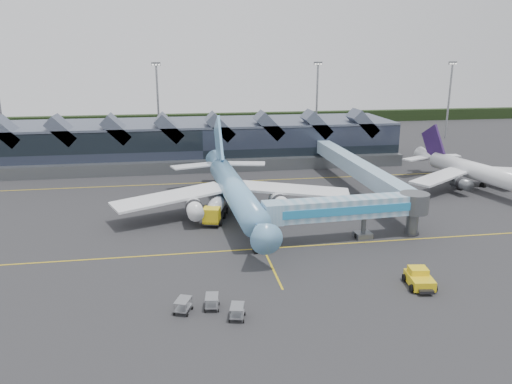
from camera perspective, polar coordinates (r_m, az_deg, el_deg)
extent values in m
plane|color=#262629|center=(73.71, -0.26, -4.17)|extent=(260.00, 260.00, 0.00)
cube|color=gold|center=(66.35, 0.85, -6.49)|extent=(120.00, 0.25, 0.01)
cube|color=gold|center=(100.25, -2.80, 1.21)|extent=(120.00, 0.25, 0.01)
cube|color=gold|center=(83.08, -1.35, -1.85)|extent=(0.25, 60.00, 0.01)
cube|color=black|center=(180.27, -5.87, 8.27)|extent=(260.00, 4.00, 4.00)
cube|color=black|center=(118.40, -6.37, 5.61)|extent=(90.00, 20.00, 9.00)
cube|color=#4D5566|center=(117.67, -6.44, 7.86)|extent=(90.00, 20.00, 0.60)
cube|color=#5A5E62|center=(108.26, -5.99, 2.94)|extent=(90.00, 2.50, 2.60)
cube|color=#4D5566|center=(115.69, -26.55, 6.23)|extent=(6.43, 6.00, 6.43)
cube|color=#4D5566|center=(112.95, -21.19, 6.63)|extent=(6.43, 6.00, 6.43)
cube|color=#4D5566|center=(111.23, -15.61, 6.98)|extent=(6.43, 6.00, 6.43)
cube|color=#4D5566|center=(110.58, -9.89, 7.28)|extent=(6.43, 6.00, 6.43)
cube|color=#4D5566|center=(111.03, -4.17, 7.50)|extent=(6.43, 6.00, 6.43)
cube|color=#4D5566|center=(112.55, 1.47, 7.65)|extent=(6.43, 6.00, 6.43)
cube|color=#4D5566|center=(115.11, 6.90, 7.72)|extent=(6.43, 6.00, 6.43)
cube|color=#4D5566|center=(118.63, 12.06, 7.73)|extent=(6.43, 6.00, 6.43)
cylinder|color=gray|center=(145.96, -27.20, 8.47)|extent=(0.56, 0.56, 22.00)
cylinder|color=gray|center=(141.21, -11.13, 9.70)|extent=(0.56, 0.56, 22.00)
cube|color=#5A5E62|center=(140.54, -11.37, 14.16)|extent=(2.40, 0.50, 0.90)
cylinder|color=gray|center=(146.98, 6.96, 10.10)|extent=(0.56, 0.56, 22.00)
cube|color=#5A5E62|center=(146.34, 7.11, 14.39)|extent=(2.40, 0.50, 0.90)
cylinder|color=gray|center=(161.00, 21.17, 9.66)|extent=(0.56, 0.56, 22.00)
cube|color=#5A5E62|center=(160.42, 21.57, 13.55)|extent=(2.40, 0.50, 0.90)
cylinder|color=#70A3E4|center=(77.62, -2.39, 0.10)|extent=(5.42, 31.69, 3.89)
cone|color=#70A3E4|center=(60.36, 0.62, -4.52)|extent=(4.15, 5.59, 3.89)
cube|color=black|center=(59.46, 0.77, -4.00)|extent=(1.49, 0.41, 0.48)
cone|color=#70A3E4|center=(96.14, -4.38, 3.30)|extent=(4.24, 7.39, 3.89)
cube|color=white|center=(78.09, -9.77, -0.55)|extent=(18.62, 11.75, 1.28)
cube|color=white|center=(81.23, 4.39, 0.28)|extent=(18.61, 10.29, 1.28)
cylinder|color=white|center=(75.14, -7.08, -1.86)|extent=(2.67, 5.52, 2.41)
cylinder|color=white|center=(77.33, 2.76, -1.24)|extent=(2.67, 5.52, 2.41)
cube|color=#70A3E4|center=(93.60, -4.28, 5.50)|extent=(0.94, 9.97, 10.72)
cube|color=white|center=(94.32, -7.15, 2.98)|extent=(8.68, 5.36, 0.26)
cube|color=white|center=(95.59, -1.41, 3.27)|extent=(8.57, 4.67, 0.26)
cylinder|color=#5A5E62|center=(64.74, -0.10, -5.99)|extent=(0.29, 0.29, 2.25)
cylinder|color=#5A5E62|center=(79.32, -4.89, -1.92)|extent=(0.29, 0.29, 2.25)
cylinder|color=#5A5E62|center=(80.36, -0.21, -1.62)|extent=(0.29, 0.29, 2.25)
cylinder|color=black|center=(65.01, -0.10, -6.58)|extent=(0.53, 1.46, 1.44)
cylinder|color=white|center=(102.01, 23.98, 2.14)|extent=(7.70, 23.01, 3.26)
cone|color=white|center=(112.06, 19.03, 3.88)|extent=(4.23, 5.76, 3.26)
cube|color=white|center=(97.75, 20.32, 1.64)|extent=(13.90, 10.35, 1.09)
cube|color=white|center=(108.25, 26.45, 2.25)|extent=(13.96, 5.77, 1.09)
cylinder|color=#5A5E62|center=(97.71, 22.41, 0.92)|extent=(2.75, 4.23, 2.02)
cylinder|color=#5A5E62|center=(104.83, 26.50, 1.39)|extent=(2.75, 4.23, 2.02)
cube|color=#2C1746|center=(110.54, 19.59, 5.27)|extent=(1.93, 7.28, 7.95)
cube|color=white|center=(109.02, 17.86, 3.68)|extent=(6.59, 4.73, 0.27)
cube|color=white|center=(113.70, 20.77, 3.88)|extent=(6.31, 2.56, 0.27)
cylinder|color=#5A5E62|center=(101.37, 22.31, 0.74)|extent=(0.30, 0.30, 1.89)
cylinder|color=#5A5E62|center=(105.18, 24.54, 1.00)|extent=(0.30, 0.30, 1.89)
cube|color=#76A8C5|center=(68.97, 10.20, -1.79)|extent=(18.85, 3.95, 2.71)
cube|color=#2587BD|center=(67.70, 10.67, -2.14)|extent=(18.68, 1.26, 1.12)
cube|color=#76A8C5|center=(65.73, 1.90, -2.42)|extent=(2.61, 3.14, 2.81)
cylinder|color=#5A5E62|center=(70.80, 12.21, -3.41)|extent=(0.65, 0.65, 4.63)
cube|color=#5A5E62|center=(71.43, 12.12, -4.84)|extent=(2.36, 2.00, 0.84)
cylinder|color=black|center=(71.08, 11.43, -4.99)|extent=(0.43, 0.86, 0.84)
cylinder|color=black|center=(71.85, 12.79, -4.84)|extent=(0.43, 0.86, 0.84)
cylinder|color=#5A5E62|center=(73.52, 17.61, -1.19)|extent=(4.12, 4.12, 2.81)
cylinder|color=#5A5E62|center=(74.19, 17.46, -2.90)|extent=(1.68, 1.68, 4.63)
cube|color=black|center=(77.64, -4.61, -2.60)|extent=(4.68, 9.32, 0.50)
cube|color=yellow|center=(74.14, -5.10, -2.64)|extent=(2.90, 2.75, 2.20)
cube|color=black|center=(73.24, -5.23, -2.47)|extent=(2.16, 0.72, 1.00)
cylinder|color=silver|center=(78.36, -4.48, -1.38)|extent=(3.74, 6.21, 2.30)
sphere|color=silver|center=(81.09, -4.12, -0.78)|extent=(2.20, 2.20, 2.20)
sphere|color=silver|center=(75.63, -4.87, -2.03)|extent=(2.20, 2.20, 2.20)
cylinder|color=black|center=(75.17, -5.96, -3.46)|extent=(0.60, 1.06, 1.00)
cylinder|color=black|center=(74.71, -4.07, -3.53)|extent=(0.60, 1.06, 1.00)
cylinder|color=black|center=(78.41, -5.44, -2.62)|extent=(0.60, 1.06, 1.00)
cylinder|color=black|center=(77.98, -3.64, -2.69)|extent=(0.60, 1.06, 1.00)
cylinder|color=black|center=(80.75, -5.10, -2.07)|extent=(0.60, 1.06, 1.00)
cylinder|color=black|center=(80.32, -3.35, -2.13)|extent=(0.60, 1.06, 1.00)
cube|color=yellow|center=(58.79, 18.18, -9.55)|extent=(2.91, 4.21, 1.09)
cube|color=yellow|center=(59.02, 18.04, -8.57)|extent=(2.18, 2.00, 0.76)
cube|color=black|center=(57.16, 18.84, -10.66)|extent=(1.63, 1.07, 0.33)
cylinder|color=black|center=(57.42, 17.39, -10.47)|extent=(0.44, 0.91, 0.87)
cylinder|color=black|center=(58.26, 19.76, -10.30)|extent=(0.44, 0.91, 0.87)
cylinder|color=black|center=(59.65, 16.59, -9.38)|extent=(0.44, 0.91, 0.87)
cylinder|color=black|center=(60.45, 18.88, -9.24)|extent=(0.44, 0.91, 0.87)
cube|color=gray|center=(51.83, -5.06, -12.64)|extent=(1.53, 2.16, 0.14)
cube|color=gray|center=(51.43, -5.08, -11.79)|extent=(1.53, 2.16, 0.07)
cylinder|color=black|center=(52.61, -4.24, -12.59)|extent=(0.15, 0.34, 0.33)
cube|color=gray|center=(49.92, -2.16, -13.77)|extent=(1.70, 2.25, 0.14)
cube|color=gray|center=(49.50, -2.17, -12.90)|extent=(1.70, 2.25, 0.07)
cylinder|color=black|center=(50.67, -1.28, -13.73)|extent=(0.18, 0.35, 0.33)
cube|color=gray|center=(51.50, -8.32, -12.95)|extent=(1.93, 2.35, 0.14)
cube|color=gray|center=(51.09, -8.36, -12.10)|extent=(1.93, 2.35, 0.07)
cylinder|color=black|center=(52.05, -7.29, -13.01)|extent=(0.22, 0.35, 0.33)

